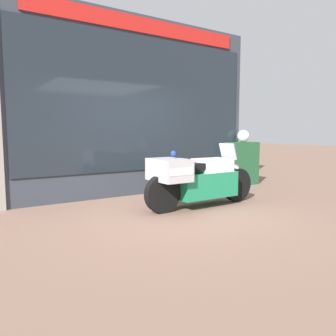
{
  "coord_description": "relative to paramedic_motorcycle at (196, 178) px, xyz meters",
  "views": [
    {
      "loc": [
        -3.09,
        -4.59,
        1.38
      ],
      "look_at": [
        0.29,
        0.6,
        0.71
      ],
      "focal_mm": 35.0,
      "sensor_mm": 36.0,
      "label": 1
    }
  ],
  "objects": [
    {
      "name": "paramedic_motorcycle",
      "position": [
        0.0,
        0.0,
        0.0
      ],
      "size": [
        2.44,
        0.76,
        1.17
      ],
      "rotation": [
        0.0,
        0.0,
        0.01
      ],
      "color": "black",
      "rests_on": "ground"
    },
    {
      "name": "shop_building",
      "position": [
        -1.03,
        1.9,
        1.41
      ],
      "size": [
        6.69,
        0.55,
        3.89
      ],
      "color": "#333842",
      "rests_on": "ground"
    },
    {
      "name": "utility_cabinet",
      "position": [
        2.65,
        1.46,
        0.02
      ],
      "size": [
        0.89,
        0.41,
        1.13
      ],
      "primitive_type": "cube",
      "color": "#235633",
      "rests_on": "ground"
    },
    {
      "name": "ground_plane",
      "position": [
        -0.59,
        -0.1,
        -0.54
      ],
      "size": [
        60.0,
        60.0,
        0.0
      ],
      "primitive_type": "plane",
      "color": "#7A5B4C"
    },
    {
      "name": "white_helmet",
      "position": [
        2.73,
        1.49,
        0.74
      ],
      "size": [
        0.32,
        0.32,
        0.32
      ],
      "primitive_type": "sphere",
      "color": "white",
      "rests_on": "utility_cabinet"
    },
    {
      "name": "window_display",
      "position": [
        -0.18,
        1.93,
        -0.08
      ],
      "size": [
        5.29,
        0.3,
        1.95
      ],
      "color": "slate",
      "rests_on": "ground"
    }
  ]
}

